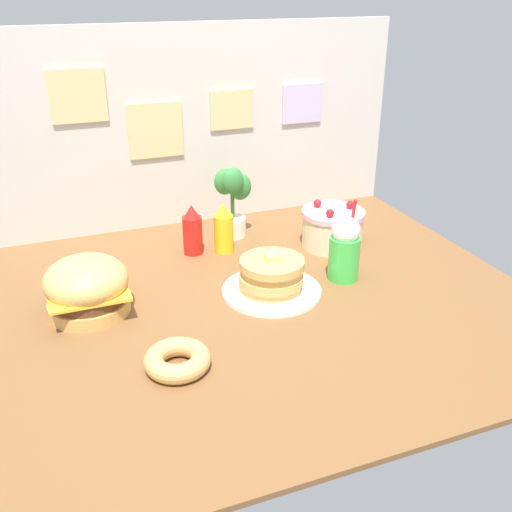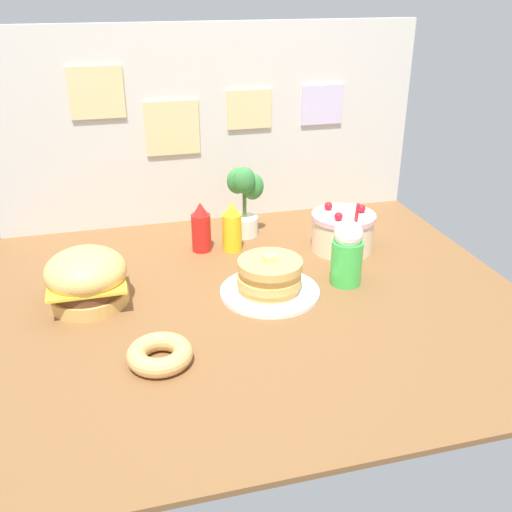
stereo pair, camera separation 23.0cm
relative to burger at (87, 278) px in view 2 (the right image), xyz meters
name	(u,v)px [view 2 (the right image)]	position (x,y,z in m)	size (l,w,h in m)	color
ground_plane	(258,301)	(0.63, -0.14, -0.11)	(2.07, 1.78, 0.02)	brown
back_wall	(210,125)	(0.63, 0.75, 0.37)	(2.07, 0.04, 0.95)	beige
burger	(87,278)	(0.00, 0.00, 0.00)	(0.30, 0.30, 0.22)	#DBA859
pancake_stack	(270,279)	(0.68, -0.11, -0.04)	(0.39, 0.39, 0.17)	white
layer_cake	(343,231)	(1.12, 0.21, -0.02)	(0.29, 0.29, 0.21)	beige
ketchup_bottle	(201,228)	(0.50, 0.36, 0.00)	(0.09, 0.09, 0.23)	red
mustard_bottle	(232,228)	(0.63, 0.33, 0.00)	(0.09, 0.09, 0.23)	yellow
cream_soda_cup	(347,253)	(1.01, -0.10, 0.03)	(0.13, 0.13, 0.34)	green
donut_pink_glaze	(160,354)	(0.22, -0.46, -0.07)	(0.21, 0.21, 0.06)	tan
potted_plant	(245,198)	(0.73, 0.48, 0.08)	(0.17, 0.14, 0.35)	white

